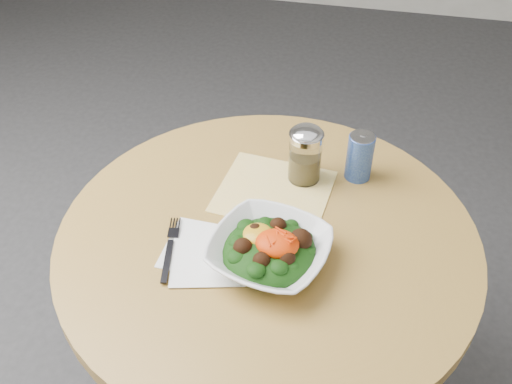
% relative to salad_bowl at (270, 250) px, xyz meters
% --- Properties ---
extents(table, '(0.90, 0.90, 0.75)m').
position_rel_salad_bowl_xyz_m(table, '(-0.02, 0.08, -0.23)').
color(table, black).
rests_on(table, ground).
extents(cloth_napkin, '(0.27, 0.25, 0.00)m').
position_rel_salad_bowl_xyz_m(cloth_napkin, '(-0.03, 0.21, -0.03)').
color(cloth_napkin, '#DCA50B').
rests_on(cloth_napkin, table).
extents(paper_napkins, '(0.19, 0.20, 0.00)m').
position_rel_salad_bowl_xyz_m(paper_napkins, '(-0.13, -0.01, -0.03)').
color(paper_napkins, white).
rests_on(paper_napkins, table).
extents(salad_bowl, '(0.28, 0.28, 0.09)m').
position_rel_salad_bowl_xyz_m(salad_bowl, '(0.00, 0.00, 0.00)').
color(salad_bowl, white).
rests_on(salad_bowl, table).
extents(fork, '(0.05, 0.18, 0.00)m').
position_rel_salad_bowl_xyz_m(fork, '(-0.21, -0.01, -0.03)').
color(fork, black).
rests_on(fork, table).
extents(spice_shaker, '(0.08, 0.08, 0.14)m').
position_rel_salad_bowl_xyz_m(spice_shaker, '(0.03, 0.28, 0.04)').
color(spice_shaker, silver).
rests_on(spice_shaker, table).
extents(beverage_can, '(0.06, 0.06, 0.12)m').
position_rel_salad_bowl_xyz_m(beverage_can, '(0.15, 0.31, 0.03)').
color(beverage_can, '#0D2697').
rests_on(beverage_can, table).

